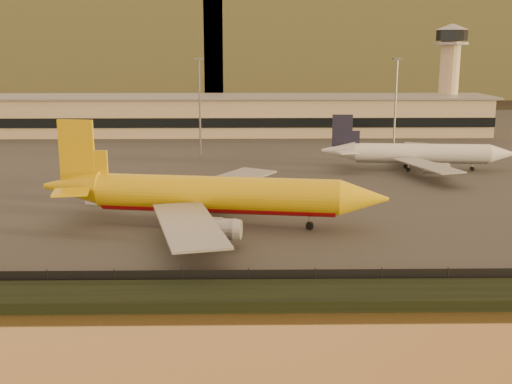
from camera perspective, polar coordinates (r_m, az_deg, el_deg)
The scene contains 12 objects.
ground at distance 90.19m, azimuth -1.99°, elevation -5.57°, with size 900.00×900.00×0.00m, color black.
embankment at distance 73.99m, azimuth -2.22°, elevation -9.22°, with size 320.00×7.00×1.40m, color black.
tarmac at distance 182.78m, azimuth -1.48°, elevation 3.90°, with size 320.00×220.00×0.20m, color #2D2D2D.
perimeter_fence at distance 77.50m, azimuth -2.16°, elevation -7.69°, with size 300.00×0.05×2.20m, color black.
terminal_building at distance 212.90m, azimuth -5.35°, elevation 6.78°, with size 202.00×25.00×12.60m.
control_tower at distance 227.18m, azimuth 16.84°, elevation 10.57°, with size 11.20×11.20×35.50m.
apron_light_masts at distance 161.62m, azimuth 3.81°, elevation 8.27°, with size 152.20×12.20×25.40m.
distant_hills at distance 426.17m, azimuth -4.08°, elevation 13.19°, with size 470.00×160.00×70.00m.
dhl_cargo_jet at distance 102.59m, azimuth -4.02°, elevation -0.30°, with size 56.17×54.45×16.79m.
white_narrowbody_jet at distance 153.97m, azimuth 14.19°, elevation 3.31°, with size 44.83×43.60×12.87m.
gse_vehicle_yellow at distance 113.80m, azimuth 0.63°, elevation -1.15°, with size 3.44×1.55×1.55m, color gold.
gse_vehicle_white at distance 121.05m, azimuth -14.08°, elevation -0.68°, with size 3.52×1.58×1.58m, color silver.
Camera 1 is at (1.69, -85.56, 28.45)m, focal length 45.00 mm.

